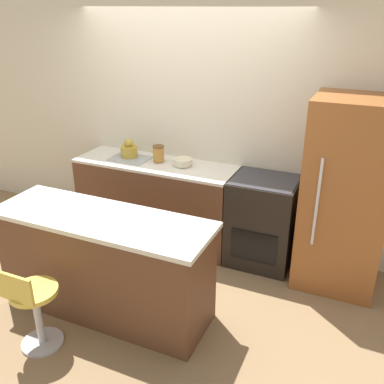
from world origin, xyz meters
The scene contains 10 objects.
ground_plane centered at (0.00, 0.00, 0.00)m, with size 14.00×14.00×0.00m, color #8E704C.
wall_back centered at (0.00, 0.63, 1.30)m, with size 8.00×0.06×2.60m.
back_counter centered at (-0.27, 0.31, 0.46)m, with size 1.80×0.58×0.94m.
kitchen_island centered at (-0.05, -1.02, 0.47)m, with size 1.90×0.63×0.93m.
oven_range centered at (0.97, 0.31, 0.47)m, with size 0.66×0.59×0.94m.
refrigerator centered at (1.73, 0.27, 0.91)m, with size 0.74×0.69×1.81m.
stool_chair centered at (-0.30, -1.63, 0.37)m, with size 0.37×0.37×0.75m.
kettle centered at (-0.62, 0.35, 1.02)m, with size 0.19×0.19×0.21m.
mixing_bowl centered at (0.05, 0.35, 0.97)m, with size 0.20×0.20×0.07m.
canister_jar centered at (-0.24, 0.35, 1.03)m, with size 0.13×0.13×0.18m.
Camera 1 is at (1.89, -3.56, 2.52)m, focal length 40.00 mm.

